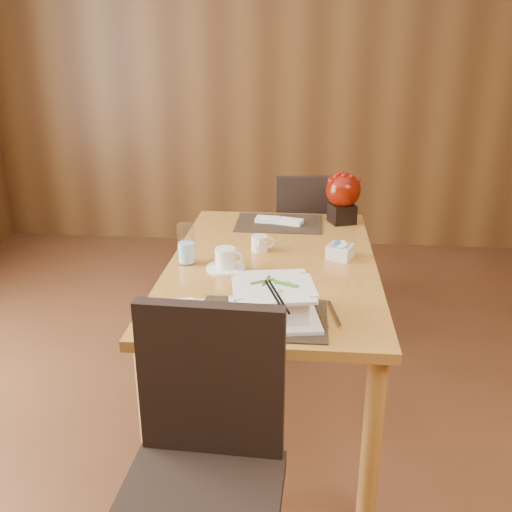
# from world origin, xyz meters

# --- Properties ---
(ground) EXTENTS (6.00, 6.00, 0.00)m
(ground) POSITION_xyz_m (0.00, 0.00, 0.00)
(ground) COLOR brown
(ground) RESTS_ON ground
(back_wall) EXTENTS (5.00, 0.02, 2.80)m
(back_wall) POSITION_xyz_m (0.00, 3.00, 1.40)
(back_wall) COLOR brown
(back_wall) RESTS_ON ground
(dining_table) EXTENTS (0.90, 1.50, 0.75)m
(dining_table) POSITION_xyz_m (0.00, 0.60, 0.65)
(dining_table) COLOR #B87D33
(dining_table) RESTS_ON ground
(placemat_near) EXTENTS (0.45, 0.33, 0.01)m
(placemat_near) POSITION_xyz_m (0.00, 0.05, 0.75)
(placemat_near) COLOR black
(placemat_near) RESTS_ON dining_table
(placemat_far) EXTENTS (0.45, 0.33, 0.01)m
(placemat_far) POSITION_xyz_m (0.00, 1.15, 0.75)
(placemat_far) COLOR black
(placemat_far) RESTS_ON dining_table
(soup_setting) EXTENTS (0.35, 0.35, 0.12)m
(soup_setting) POSITION_xyz_m (0.04, 0.07, 0.81)
(soup_setting) COLOR white
(soup_setting) RESTS_ON dining_table
(coffee_cup) EXTENTS (0.16, 0.16, 0.09)m
(coffee_cup) POSITION_xyz_m (-0.19, 0.50, 0.79)
(coffee_cup) COLOR white
(coffee_cup) RESTS_ON dining_table
(water_glass) EXTENTS (0.08, 0.08, 0.18)m
(water_glass) POSITION_xyz_m (-0.37, 0.55, 0.84)
(water_glass) COLOR white
(water_glass) RESTS_ON dining_table
(creamer_jug) EXTENTS (0.10, 0.10, 0.07)m
(creamer_jug) POSITION_xyz_m (-0.07, 0.74, 0.79)
(creamer_jug) COLOR white
(creamer_jug) RESTS_ON dining_table
(sugar_caddy) EXTENTS (0.13, 0.13, 0.06)m
(sugar_caddy) POSITION_xyz_m (0.30, 0.67, 0.78)
(sugar_caddy) COLOR white
(sugar_caddy) RESTS_ON dining_table
(berry_decor) EXTENTS (0.18, 0.18, 0.27)m
(berry_decor) POSITION_xyz_m (0.33, 1.20, 0.90)
(berry_decor) COLOR black
(berry_decor) RESTS_ON dining_table
(napkins_far) EXTENTS (0.26, 0.14, 0.02)m
(napkins_far) POSITION_xyz_m (0.01, 1.15, 0.77)
(napkins_far) COLOR white
(napkins_far) RESTS_ON dining_table
(bread_plate) EXTENTS (0.17, 0.17, 0.01)m
(bread_plate) POSITION_xyz_m (-0.31, 0.09, 0.76)
(bread_plate) COLOR white
(bread_plate) RESTS_ON dining_table
(near_chair) EXTENTS (0.47, 0.48, 0.97)m
(near_chair) POSITION_xyz_m (-0.13, -0.43, 0.55)
(near_chair) COLOR black
(near_chair) RESTS_ON ground
(far_chair) EXTENTS (0.48, 0.49, 0.94)m
(far_chair) POSITION_xyz_m (0.16, 1.56, 0.53)
(far_chair) COLOR black
(far_chair) RESTS_ON ground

